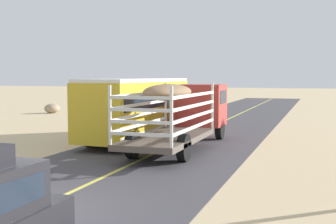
% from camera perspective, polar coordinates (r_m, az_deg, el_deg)
% --- Properties ---
extents(ground_plane, '(240.00, 240.00, 0.00)m').
position_cam_1_polar(ground_plane, '(11.94, -17.20, -12.05)').
color(ground_plane, '#CCB284').
extents(road_surface, '(8.00, 120.00, 0.02)m').
position_cam_1_polar(road_surface, '(11.94, -17.20, -12.00)').
color(road_surface, '#423F44').
rests_on(road_surface, ground).
extents(road_centre_line, '(0.16, 117.60, 0.00)m').
position_cam_1_polar(road_centre_line, '(11.94, -17.20, -11.95)').
color(road_centre_line, '#D8CC4C').
rests_on(road_centre_line, road_surface).
extents(livestock_truck, '(2.53, 9.70, 3.02)m').
position_cam_1_polar(livestock_truck, '(22.24, 2.67, 0.48)').
color(livestock_truck, '#B2332D').
rests_on(livestock_truck, road_surface).
extents(bus, '(2.54, 10.00, 3.21)m').
position_cam_1_polar(bus, '(24.00, -3.78, 0.67)').
color(bus, gold).
rests_on(bus, road_surface).
extents(boulder_near_shoulder, '(1.31, 1.54, 0.86)m').
position_cam_1_polar(boulder_near_shoulder, '(42.46, -14.43, 0.45)').
color(boulder_near_shoulder, gray).
rests_on(boulder_near_shoulder, ground).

